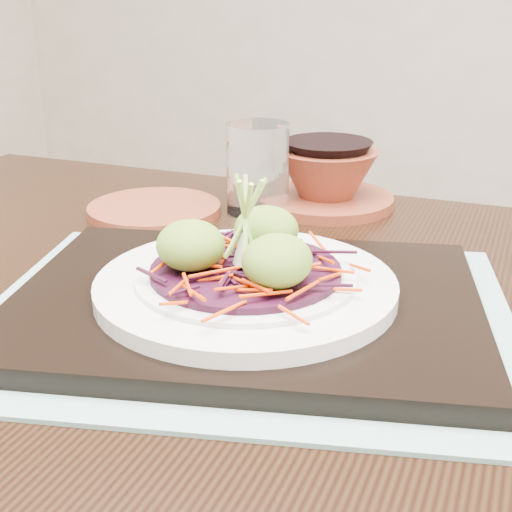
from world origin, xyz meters
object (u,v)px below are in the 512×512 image
at_px(water_glass, 258,168).
at_px(dining_table, 236,388).
at_px(serving_tray, 246,303).
at_px(terracotta_bowl_set, 327,181).
at_px(terracotta_side_plate, 154,209).
at_px(white_plate, 246,284).

bearing_deg(water_glass, dining_table, -68.51).
xyz_separation_m(dining_table, serving_tray, (0.03, -0.03, 0.11)).
bearing_deg(water_glass, serving_tray, -65.87).
relative_size(dining_table, terracotta_bowl_set, 6.55).
xyz_separation_m(terracotta_side_plate, terracotta_bowl_set, (0.18, 0.13, 0.03)).
bearing_deg(terracotta_side_plate, serving_tray, -41.59).
bearing_deg(white_plate, water_glass, 114.13).
bearing_deg(serving_tray, terracotta_bowl_set, 81.30).
relative_size(white_plate, terracotta_bowl_set, 1.39).
relative_size(dining_table, white_plate, 4.71).
distance_m(terracotta_side_plate, water_glass, 0.14).
relative_size(white_plate, water_glass, 2.33).
bearing_deg(water_glass, white_plate, -65.87).
xyz_separation_m(serving_tray, terracotta_side_plate, (-0.24, 0.21, -0.01)).
bearing_deg(white_plate, serving_tray, 180.00).
relative_size(serving_tray, water_glass, 3.58).
bearing_deg(water_glass, terracotta_bowl_set, 42.40).
relative_size(terracotta_side_plate, water_glass, 1.49).
xyz_separation_m(terracotta_side_plate, water_glass, (0.11, 0.07, 0.05)).
xyz_separation_m(serving_tray, terracotta_bowl_set, (-0.06, 0.34, 0.02)).
distance_m(dining_table, terracotta_bowl_set, 0.34).
height_order(water_glass, terracotta_bowl_set, water_glass).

